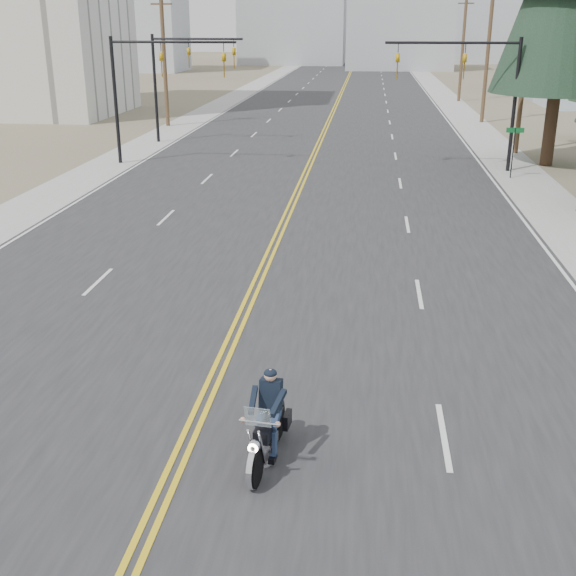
# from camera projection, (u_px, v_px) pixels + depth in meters

# --- Properties ---
(ground_plane) EXTENTS (400.00, 400.00, 0.00)m
(ground_plane) POSITION_uv_depth(u_px,v_px,m) (136.00, 558.00, 11.02)
(ground_plane) COLOR #776D56
(ground_plane) RESTS_ON ground
(road) EXTENTS (20.00, 200.00, 0.01)m
(road) POSITION_uv_depth(u_px,v_px,m) (338.00, 100.00, 76.30)
(road) COLOR #303033
(road) RESTS_ON ground
(sidewalk_left) EXTENTS (3.00, 200.00, 0.01)m
(sidewalk_left) POSITION_uv_depth(u_px,v_px,m) (231.00, 99.00, 77.48)
(sidewalk_left) COLOR #A5A5A0
(sidewalk_left) RESTS_ON ground
(sidewalk_right) EXTENTS (3.00, 200.00, 0.01)m
(sidewalk_right) POSITION_uv_depth(u_px,v_px,m) (449.00, 101.00, 75.12)
(sidewalk_right) COLOR #A5A5A0
(sidewalk_right) RESTS_ON ground
(traffic_mast_left) EXTENTS (7.10, 0.26, 7.00)m
(traffic_mast_left) POSITION_uv_depth(u_px,v_px,m) (149.00, 75.00, 40.08)
(traffic_mast_left) COLOR black
(traffic_mast_left) RESTS_ON ground
(traffic_mast_right) EXTENTS (7.10, 0.26, 7.00)m
(traffic_mast_right) POSITION_uv_depth(u_px,v_px,m) (478.00, 78.00, 38.23)
(traffic_mast_right) COLOR black
(traffic_mast_right) RESTS_ON ground
(traffic_mast_far) EXTENTS (6.10, 0.26, 7.00)m
(traffic_mast_far) POSITION_uv_depth(u_px,v_px,m) (179.00, 68.00, 47.60)
(traffic_mast_far) COLOR black
(traffic_mast_far) RESTS_ON ground
(street_sign) EXTENTS (0.90, 0.06, 2.62)m
(street_sign) POSITION_uv_depth(u_px,v_px,m) (514.00, 144.00, 37.27)
(street_sign) COLOR black
(street_sign) RESTS_ON ground
(utility_pole_c) EXTENTS (2.20, 0.30, 11.00)m
(utility_pole_c) POSITION_uv_depth(u_px,v_px,m) (526.00, 57.00, 43.19)
(utility_pole_c) COLOR brown
(utility_pole_c) RESTS_ON ground
(utility_pole_d) EXTENTS (2.20, 0.30, 11.50)m
(utility_pole_d) POSITION_uv_depth(u_px,v_px,m) (488.00, 46.00, 57.10)
(utility_pole_d) COLOR brown
(utility_pole_d) RESTS_ON ground
(utility_pole_e) EXTENTS (2.20, 0.30, 11.00)m
(utility_pole_e) POSITION_uv_depth(u_px,v_px,m) (463.00, 43.00, 73.04)
(utility_pole_e) COLOR brown
(utility_pole_e) RESTS_ON ground
(utility_pole_left) EXTENTS (2.20, 0.30, 10.50)m
(utility_pole_left) POSITION_uv_depth(u_px,v_px,m) (164.00, 53.00, 55.18)
(utility_pole_left) COLOR brown
(utility_pole_left) RESTS_ON ground
(haze_bldg_a) EXTENTS (14.00, 12.00, 22.00)m
(haze_bldg_a) POSITION_uv_depth(u_px,v_px,m) (138.00, 1.00, 118.07)
(haze_bldg_a) COLOR #B7BCC6
(haze_bldg_a) RESTS_ON ground
(haze_bldg_b) EXTENTS (18.00, 14.00, 14.00)m
(haze_bldg_b) POSITION_uv_depth(u_px,v_px,m) (400.00, 27.00, 124.36)
(haze_bldg_b) COLOR #ADB2B7
(haze_bldg_b) RESTS_ON ground
(haze_bldg_e) EXTENTS (14.00, 14.00, 12.00)m
(haze_bldg_e) POSITION_uv_depth(u_px,v_px,m) (480.00, 32.00, 146.28)
(haze_bldg_e) COLOR #B7BCC6
(haze_bldg_e) RESTS_ON ground
(haze_bldg_f) EXTENTS (12.00, 12.00, 16.00)m
(haze_bldg_f) POSITION_uv_depth(u_px,v_px,m) (86.00, 21.00, 134.63)
(haze_bldg_f) COLOR #ADB2B7
(haze_bldg_f) RESTS_ON ground
(motorcyclist) EXTENTS (1.23, 2.34, 1.75)m
(motorcyclist) POSITION_uv_depth(u_px,v_px,m) (267.00, 419.00, 13.18)
(motorcyclist) COLOR black
(motorcyclist) RESTS_ON ground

